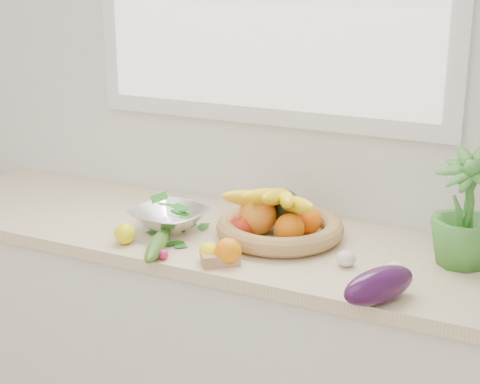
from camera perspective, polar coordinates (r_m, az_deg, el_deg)
The scene contains 18 objects.
back_wall at distance 2.51m, azimuth 2.25°, elevation 8.71°, with size 4.50×0.02×2.70m, color white.
counter_cabinet at distance 2.56m, azimuth -0.82°, elevation -13.04°, with size 2.20×0.58×0.86m, color silver.
countertop at distance 2.37m, azimuth -0.87°, elevation -3.63°, with size 2.24×0.62×0.04m, color beige.
orange_loose at distance 2.11m, azimuth -0.93°, elevation -4.63°, with size 0.08×0.08×0.08m, color orange.
lemon_a at distance 2.29m, azimuth -8.92°, elevation -3.19°, with size 0.06×0.08×0.06m, color yellow.
lemon_b at distance 1.92m, azimuth 9.95°, elevation -7.61°, with size 0.05×0.07×0.05m, color yellow.
lemon_c at distance 2.13m, azimuth -2.44°, elevation -4.68°, with size 0.06×0.07×0.06m, color #FDEB0D.
apple at distance 2.28m, azimuth 0.15°, elevation -2.78°, with size 0.08×0.08×0.08m, color red.
ginger at distance 2.11m, azimuth -1.50°, elevation -5.27°, with size 0.11×0.04×0.03m, color tan.
garlic_a at distance 2.12m, azimuth 8.23°, elevation -5.12°, with size 0.06×0.06×0.05m, color beige.
garlic_b at distance 2.30m, azimuth 3.26°, elevation -3.14°, with size 0.05×0.05×0.04m, color silver.
garlic_c at distance 2.07m, azimuth 11.94°, elevation -5.94°, with size 0.05×0.05×0.05m, color white.
eggplant at distance 1.91m, azimuth 10.74°, elevation -7.13°, with size 0.09×0.23×0.09m, color #330F38.
cucumber at distance 2.21m, azimuth -6.41°, elevation -4.09°, with size 0.05×0.26×0.05m, color #2E5719.
radish at distance 2.16m, azimuth -5.97°, elevation -4.85°, with size 0.03×0.03×0.03m, color #D11A54.
potted_herb at distance 2.16m, azimuth 17.11°, elevation -1.19°, with size 0.19×0.19×0.34m, color #3D812F.
fruit_basket at distance 2.30m, azimuth 3.04°, elevation -2.25°, with size 0.45×0.45×0.19m.
colander_with_spinach at distance 2.36m, azimuth -5.49°, elevation -1.64°, with size 0.26×0.26×0.12m.
Camera 1 is at (1.01, -0.01, 1.74)m, focal length 55.00 mm.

